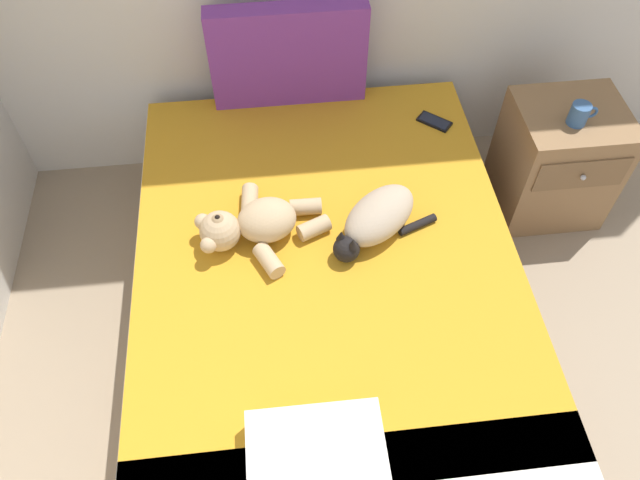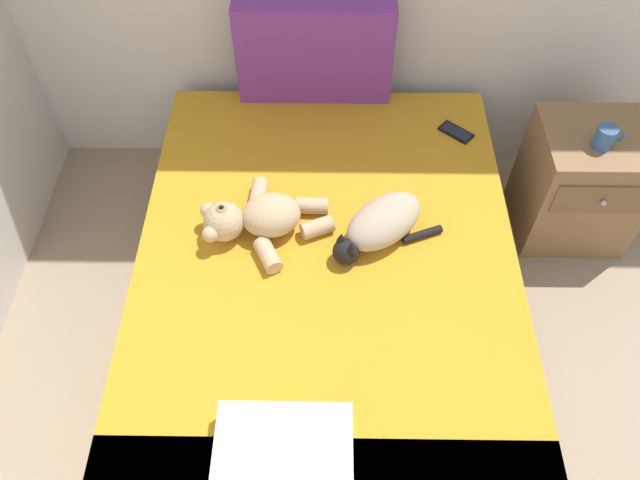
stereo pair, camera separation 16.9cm
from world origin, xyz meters
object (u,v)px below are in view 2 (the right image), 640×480
patterned_cushion (314,54)px  cell_phone (456,132)px  bed (326,293)px  cat (380,224)px  nightstand (580,183)px  throw_pillow (284,455)px  teddy_bear (258,218)px  mug (605,137)px

patterned_cushion → cell_phone: 0.71m
bed → patterned_cushion: (-0.06, 0.93, 0.47)m
cat → nightstand: (0.94, 0.45, -0.25)m
bed → throw_pillow: size_ratio=4.97×
cat → cell_phone: bearing=57.7°
cat → nightstand: cat is taller
cell_phone → nightstand: size_ratio=0.28×
cat → throw_pillow: 0.91m
teddy_bear → throw_pillow: teddy_bear is taller
cell_phone → throw_pillow: (-0.68, -1.43, 0.05)m
cat → cell_phone: cat is taller
mug → cat: bearing=-156.7°
cat → mug: 1.00m
cell_phone → nightstand: nightstand is taller
cat → mug: (0.91, 0.39, 0.08)m
bed → cat: bearing=29.1°
bed → teddy_bear: bearing=152.5°
cat → throw_pillow: cat is taller
cat → throw_pillow: bearing=-110.5°
nightstand → teddy_bear: bearing=-163.0°
bed → cat: cat is taller
throw_pillow → patterned_cushion: bearing=87.9°
patterned_cushion → cat: size_ratio=1.61×
patterned_cushion → throw_pillow: bearing=-92.1°
patterned_cushion → throw_pillow: (-0.06, -1.67, -0.18)m
cat → teddy_bear: 0.46m
cell_phone → throw_pillow: size_ratio=0.40×
bed → cat: size_ratio=4.70×
cat → teddy_bear: teddy_bear is taller
patterned_cushion → throw_pillow: 1.68m
patterned_cushion → cat: 0.87m
patterned_cushion → teddy_bear: size_ratio=1.33×
bed → nightstand: nightstand is taller
bed → mug: 1.28m
cat → nightstand: bearing=25.8°
throw_pillow → mug: bearing=45.3°
cat → throw_pillow: size_ratio=1.06×
bed → teddy_bear: 0.43m
bed → cell_phone: (0.56, 0.69, 0.24)m
teddy_bear → cell_phone: size_ratio=3.22×
nightstand → bed: bearing=-153.6°
throw_pillow → mug: 1.76m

